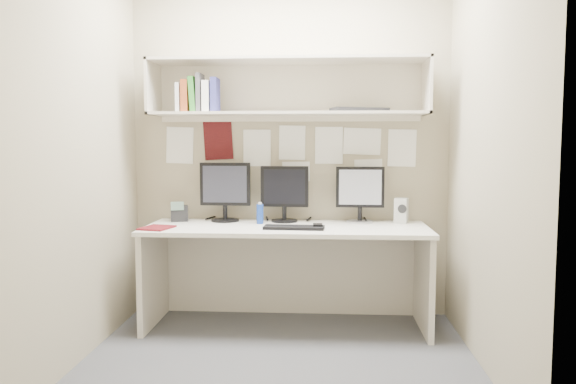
# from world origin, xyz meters

# --- Properties ---
(floor) EXTENTS (2.40, 2.00, 0.01)m
(floor) POSITION_xyz_m (0.00, 0.00, 0.00)
(floor) COLOR #434448
(floor) RESTS_ON ground
(wall_back) EXTENTS (2.40, 0.02, 2.60)m
(wall_back) POSITION_xyz_m (0.00, 1.00, 1.30)
(wall_back) COLOR gray
(wall_back) RESTS_ON ground
(wall_front) EXTENTS (2.40, 0.02, 2.60)m
(wall_front) POSITION_xyz_m (0.00, -1.00, 1.30)
(wall_front) COLOR gray
(wall_front) RESTS_ON ground
(wall_left) EXTENTS (0.02, 2.00, 2.60)m
(wall_left) POSITION_xyz_m (-1.20, 0.00, 1.30)
(wall_left) COLOR gray
(wall_left) RESTS_ON ground
(wall_right) EXTENTS (0.02, 2.00, 2.60)m
(wall_right) POSITION_xyz_m (1.20, 0.00, 1.30)
(wall_right) COLOR gray
(wall_right) RESTS_ON ground
(desk) EXTENTS (2.00, 0.70, 0.73)m
(desk) POSITION_xyz_m (0.00, 0.65, 0.37)
(desk) COLOR silver
(desk) RESTS_ON floor
(overhead_hutch) EXTENTS (2.00, 0.38, 0.40)m
(overhead_hutch) POSITION_xyz_m (0.00, 0.86, 1.72)
(overhead_hutch) COLOR beige
(overhead_hutch) RESTS_ON wall_back
(pinned_papers) EXTENTS (1.92, 0.01, 0.48)m
(pinned_papers) POSITION_xyz_m (0.00, 0.99, 1.25)
(pinned_papers) COLOR white
(pinned_papers) RESTS_ON wall_back
(monitor_left) EXTENTS (0.38, 0.21, 0.44)m
(monitor_left) POSITION_xyz_m (-0.48, 0.87, 0.97)
(monitor_left) COLOR black
(monitor_left) RESTS_ON desk
(monitor_center) EXTENTS (0.36, 0.20, 0.42)m
(monitor_center) POSITION_xyz_m (-0.03, 0.87, 0.96)
(monitor_center) COLOR black
(monitor_center) RESTS_ON desk
(monitor_right) EXTENTS (0.36, 0.20, 0.41)m
(monitor_right) POSITION_xyz_m (0.53, 0.87, 0.96)
(monitor_right) COLOR #A5A5AA
(monitor_right) RESTS_ON desk
(keyboard) EXTENTS (0.42, 0.17, 0.02)m
(keyboard) POSITION_xyz_m (0.06, 0.51, 0.74)
(keyboard) COLOR black
(keyboard) RESTS_ON desk
(mouse) EXTENTS (0.07, 0.11, 0.03)m
(mouse) POSITION_xyz_m (0.22, 0.55, 0.75)
(mouse) COLOR black
(mouse) RESTS_ON desk
(speaker) EXTENTS (0.12, 0.12, 0.18)m
(speaker) POSITION_xyz_m (0.83, 0.86, 0.82)
(speaker) COLOR #B3B3AF
(speaker) RESTS_ON desk
(blue_bottle) EXTENTS (0.05, 0.05, 0.16)m
(blue_bottle) POSITION_xyz_m (-0.20, 0.75, 0.80)
(blue_bottle) COLOR navy
(blue_bottle) RESTS_ON desk
(maroon_notebook) EXTENTS (0.23, 0.26, 0.01)m
(maroon_notebook) POSITION_xyz_m (-0.88, 0.46, 0.74)
(maroon_notebook) COLOR #5D1016
(maroon_notebook) RESTS_ON desk
(desk_phone) EXTENTS (0.15, 0.14, 0.15)m
(desk_phone) POSITION_xyz_m (-0.82, 0.85, 0.79)
(desk_phone) COLOR black
(desk_phone) RESTS_ON desk
(book_stack) EXTENTS (0.29, 0.17, 0.27)m
(book_stack) POSITION_xyz_m (-0.64, 0.75, 1.66)
(book_stack) COLOR silver
(book_stack) RESTS_ON overhead_hutch
(hutch_tray) EXTENTS (0.43, 0.29, 0.03)m
(hutch_tray) POSITION_xyz_m (0.52, 0.78, 1.55)
(hutch_tray) COLOR black
(hutch_tray) RESTS_ON overhead_hutch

